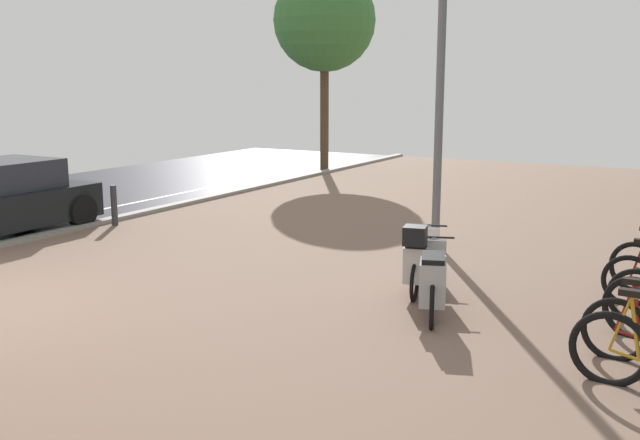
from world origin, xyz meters
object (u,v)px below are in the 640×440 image
bollard_far (114,205)px  street_tree (325,21)px  lamp_post (441,43)px  scooter_near (433,281)px  scooter_mid (420,259)px

bollard_far → street_tree: bearing=94.1°
street_tree → bollard_far: (0.68, -9.61, -4.17)m
lamp_post → bollard_far: bearing=-166.3°
lamp_post → street_tree: (-6.73, 8.14, 1.18)m
scooter_near → bollard_far: scooter_near is taller
lamp_post → street_tree: bearing=129.6°
scooter_near → lamp_post: (-1.28, 3.54, 2.96)m
street_tree → bollard_far: 10.50m
lamp_post → street_tree: 10.63m
scooter_mid → scooter_near: bearing=-59.0°
scooter_mid → bollard_far: (-6.84, 1.24, -0.06)m
scooter_near → lamp_post: lamp_post is taller
scooter_mid → bollard_far: 6.95m
scooter_near → street_tree: 14.76m
scooter_near → scooter_mid: (-0.50, 0.83, 0.03)m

